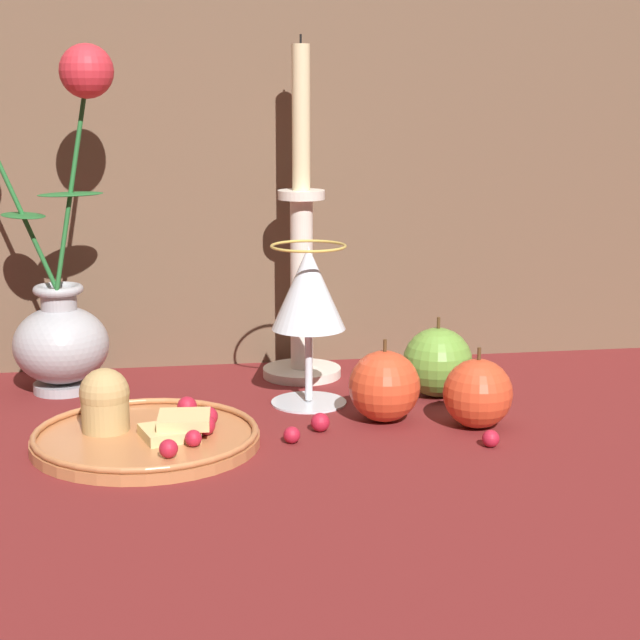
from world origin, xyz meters
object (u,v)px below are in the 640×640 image
object	(u,v)px
apple_near_glass	(478,393)
apple_at_table_edge	(384,386)
wine_glass	(309,295)
plate_with_pastries	(141,430)
apple_beside_vase	(438,362)
vase	(60,295)
candlestick	(302,266)

from	to	relation	value
apple_near_glass	apple_at_table_edge	bearing A→B (deg)	158.49
wine_glass	apple_at_table_edge	bearing A→B (deg)	-47.54
plate_with_pastries	apple_at_table_edge	world-z (taller)	apple_at_table_edge
wine_glass	apple_beside_vase	bearing A→B (deg)	2.36
apple_beside_vase	apple_near_glass	size ratio (longest dim) A/B	1.08
plate_with_pastries	apple_near_glass	xyz separation A→B (m)	(0.32, 0.00, 0.02)
vase	apple_near_glass	distance (m)	0.46
wine_glass	apple_near_glass	xyz separation A→B (m)	(0.15, -0.11, -0.08)
vase	plate_with_pastries	world-z (taller)	vase
vase	apple_beside_vase	xyz separation A→B (m)	(0.40, -0.08, -0.07)
apple_at_table_edge	apple_beside_vase	bearing A→B (deg)	45.83
candlestick	apple_at_table_edge	world-z (taller)	candlestick
candlestick	apple_at_table_edge	xyz separation A→B (m)	(0.06, -0.18, -0.09)
wine_glass	apple_beside_vase	xyz separation A→B (m)	(0.14, 0.01, -0.08)
apple_beside_vase	apple_at_table_edge	distance (m)	0.11
plate_with_pastries	wine_glass	world-z (taller)	wine_glass
plate_with_pastries	apple_beside_vase	world-z (taller)	apple_beside_vase
candlestick	wine_glass	bearing A→B (deg)	-94.15
plate_with_pastries	candlestick	xyz separation A→B (m)	(0.18, 0.22, 0.11)
candlestick	apple_near_glass	xyz separation A→B (m)	(0.14, -0.21, -0.09)
vase	apple_at_table_edge	xyz separation A→B (m)	(0.32, -0.15, -0.07)
vase	plate_with_pastries	distance (m)	0.23
wine_glass	apple_at_table_edge	xyz separation A→B (m)	(0.07, -0.07, -0.08)
candlestick	vase	bearing A→B (deg)	-174.56
apple_near_glass	apple_at_table_edge	distance (m)	0.09
candlestick	apple_at_table_edge	size ratio (longest dim) A/B	4.57
candlestick	apple_near_glass	distance (m)	0.27
candlestick	apple_near_glass	bearing A→B (deg)	-56.17
vase	wine_glass	xyz separation A→B (m)	(0.26, -0.08, 0.01)
plate_with_pastries	vase	bearing A→B (deg)	113.81
plate_with_pastries	apple_beside_vase	xyz separation A→B (m)	(0.31, 0.11, 0.02)
vase	candlestick	size ratio (longest dim) A/B	0.97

